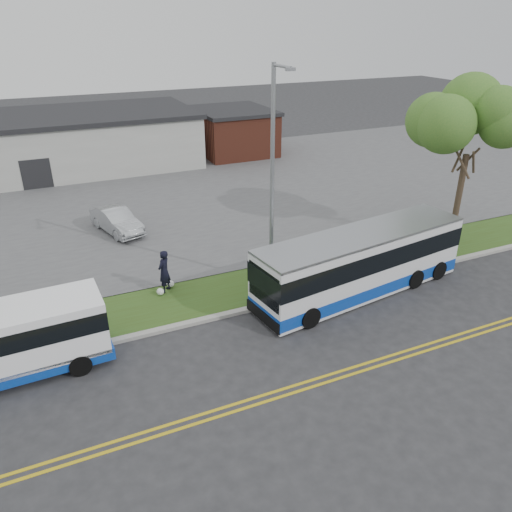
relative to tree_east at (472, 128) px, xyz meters
name	(u,v)px	position (x,y,z in m)	size (l,w,h in m)	color
ground	(233,331)	(-14.00, -3.00, -6.20)	(140.00, 140.00, 0.00)	#28282B
lane_line_north	(276,391)	(-14.00, -6.85, -6.20)	(70.00, 0.12, 0.01)	gold
lane_line_south	(280,397)	(-14.00, -7.15, -6.20)	(70.00, 0.12, 0.01)	gold
curb	(223,315)	(-14.00, -1.90, -6.13)	(80.00, 0.30, 0.15)	#9E9B93
verge	(208,296)	(-14.00, -0.10, -6.15)	(80.00, 3.30, 0.10)	#344918
parking_lot	(139,199)	(-14.00, 14.00, -6.15)	(80.00, 25.00, 0.10)	#4C4C4F
commercial_building	(31,144)	(-20.00, 24.00, -4.02)	(25.40, 10.40, 4.35)	#9E9E99
brick_wing	(233,131)	(-3.50, 23.00, -4.24)	(6.30, 7.30, 3.90)	brown
tree_east	(472,128)	(0.00, 0.00, 0.00)	(5.20, 5.20, 8.33)	#33291C
streetlight_near	(273,174)	(-11.00, -0.27, -0.97)	(0.35, 1.53, 9.50)	gray
shuttle_bus	(23,339)	(-21.35, -2.37, -4.85)	(6.70, 2.46, 2.53)	#0E3AA1
transit_bus	(361,263)	(-7.71, -2.40, -4.77)	(10.47, 3.77, 2.84)	silver
pedestrian	(164,271)	(-15.62, 1.00, -5.12)	(0.72, 0.47, 1.96)	black
parked_car_a	(117,221)	(-16.32, 8.74, -5.43)	(1.43, 4.09, 1.35)	#A6A9AD
grocery_bag_left	(160,292)	(-15.92, 0.75, -5.94)	(0.32, 0.32, 0.32)	white
grocery_bag_right	(171,284)	(-15.32, 1.25, -5.94)	(0.32, 0.32, 0.32)	white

